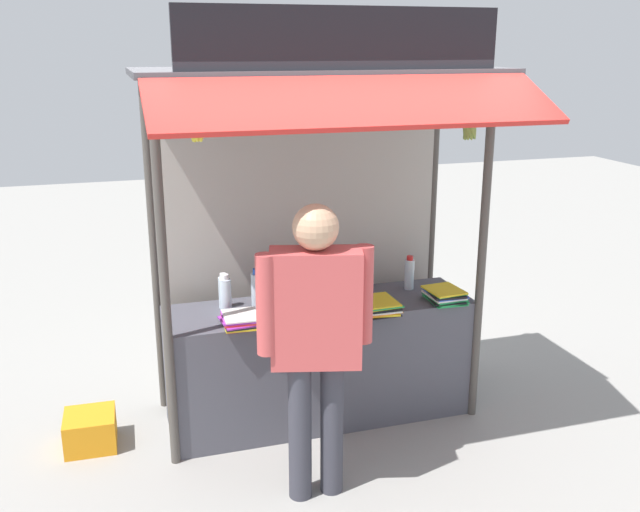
{
  "coord_description": "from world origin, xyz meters",
  "views": [
    {
      "loc": [
        -1.35,
        -4.41,
        2.59
      ],
      "look_at": [
        0.0,
        0.0,
        1.21
      ],
      "focal_mm": 39.84,
      "sensor_mm": 36.0,
      "label": 1
    }
  ],
  "objects": [
    {
      "name": "ground_plane",
      "position": [
        0.0,
        0.0,
        0.0
      ],
      "size": [
        20.0,
        20.0,
        0.0
      ],
      "primitive_type": "plane",
      "color": "gray"
    },
    {
      "name": "stall_counter",
      "position": [
        0.0,
        0.0,
        0.43
      ],
      "size": [
        2.13,
        0.6,
        0.86
      ],
      "primitive_type": "cube",
      "color": "#4C4C56",
      "rests_on": "ground"
    },
    {
      "name": "stall_structure",
      "position": [
        0.0,
        0.15,
        1.69
      ],
      "size": [
        2.33,
        1.53,
        2.8
      ],
      "color": "#4C4742",
      "rests_on": "ground"
    },
    {
      "name": "water_bottle_center",
      "position": [
        -0.65,
        0.01,
        0.99
      ],
      "size": [
        0.08,
        0.08,
        0.28
      ],
      "color": "silver",
      "rests_on": "stall_counter"
    },
    {
      "name": "water_bottle_front_right",
      "position": [
        -0.65,
        0.14,
        0.97
      ],
      "size": [
        0.07,
        0.07,
        0.25
      ],
      "color": "silver",
      "rests_on": "stall_counter"
    },
    {
      "name": "water_bottle_far_left",
      "position": [
        0.72,
        0.12,
        0.98
      ],
      "size": [
        0.07,
        0.07,
        0.25
      ],
      "color": "silver",
      "rests_on": "stall_counter"
    },
    {
      "name": "water_bottle_front_left",
      "position": [
        -0.44,
        0.02,
        1.0
      ],
      "size": [
        0.08,
        0.08,
        0.29
      ],
      "color": "silver",
      "rests_on": "stall_counter"
    },
    {
      "name": "water_bottle_back_right",
      "position": [
        0.27,
        0.03,
        0.97
      ],
      "size": [
        0.07,
        0.07,
        0.24
      ],
      "color": "silver",
      "rests_on": "stall_counter"
    },
    {
      "name": "magazine_stack_right",
      "position": [
        -0.02,
        -0.21,
        0.91
      ],
      "size": [
        0.22,
        0.31,
        0.1
      ],
      "color": "red",
      "rests_on": "stall_counter"
    },
    {
      "name": "magazine_stack_mid_right",
      "position": [
        0.34,
        -0.24,
        0.9
      ],
      "size": [
        0.27,
        0.32,
        0.08
      ],
      "color": "black",
      "rests_on": "stall_counter"
    },
    {
      "name": "magazine_stack_rear_center",
      "position": [
        0.86,
        -0.19,
        0.9
      ],
      "size": [
        0.26,
        0.29,
        0.09
      ],
      "color": "green",
      "rests_on": "stall_counter"
    },
    {
      "name": "magazine_stack_back_left",
      "position": [
        -0.6,
        -0.22,
        0.9
      ],
      "size": [
        0.26,
        0.28,
        0.07
      ],
      "color": "red",
      "rests_on": "stall_counter"
    },
    {
      "name": "banana_bunch_inner_left",
      "position": [
        -0.84,
        -0.4,
        2.13
      ],
      "size": [
        0.1,
        0.1,
        0.25
      ],
      "color": "#332D23"
    },
    {
      "name": "banana_bunch_inner_right",
      "position": [
        0.86,
        -0.4,
        2.09
      ],
      "size": [
        0.11,
        0.1,
        0.31
      ],
      "color": "#332D23"
    },
    {
      "name": "vendor_person",
      "position": [
        -0.29,
        -0.88,
        1.07
      ],
      "size": [
        0.67,
        0.34,
        1.77
      ],
      "rotation": [
        0.0,
        0.0,
        2.88
      ],
      "color": "#383842",
      "rests_on": "ground"
    },
    {
      "name": "plastic_crate",
      "position": [
        -1.59,
        0.06,
        0.12
      ],
      "size": [
        0.34,
        0.34,
        0.23
      ],
      "primitive_type": "cube",
      "rotation": [
        0.0,
        0.0,
        -0.03
      ],
      "color": "orange",
      "rests_on": "ground"
    }
  ]
}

